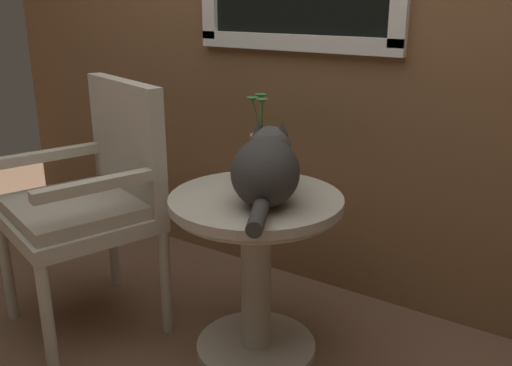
# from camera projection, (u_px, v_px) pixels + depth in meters

# --- Properties ---
(wicker_side_table) EXTENTS (0.63, 0.63, 0.64)m
(wicker_side_table) POSITION_uv_depth(u_px,v_px,m) (256.00, 246.00, 2.06)
(wicker_side_table) COLOR #B2A893
(wicker_side_table) RESTS_ON ground_plane
(wicker_chair) EXTENTS (0.67, 0.66, 1.00)m
(wicker_chair) POSITION_uv_depth(u_px,v_px,m) (94.00, 193.00, 2.23)
(wicker_chair) COLOR #B2A893
(wicker_chair) RESTS_ON ground_plane
(cat) EXTENTS (0.34, 0.54, 0.25)m
(cat) POSITION_uv_depth(u_px,v_px,m) (266.00, 168.00, 1.90)
(cat) COLOR #33302D
(cat) RESTS_ON wicker_side_table
(pewter_vase_with_ivy) EXTENTS (0.13, 0.13, 0.33)m
(pewter_vase_with_ivy) POSITION_uv_depth(u_px,v_px,m) (262.00, 157.00, 2.12)
(pewter_vase_with_ivy) COLOR #99999E
(pewter_vase_with_ivy) RESTS_ON wicker_side_table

